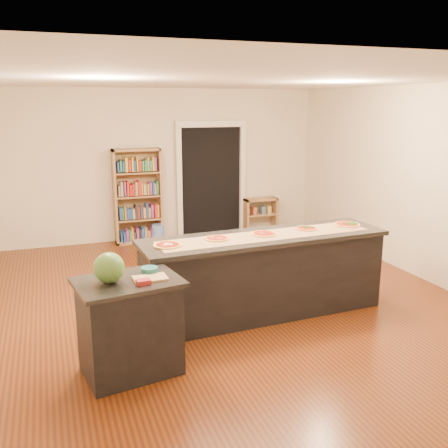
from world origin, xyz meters
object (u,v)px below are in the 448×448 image
object	(u,v)px
bookshelf	(138,196)
watermelon	(109,268)
kitchen_island	(264,274)
waste_bin	(158,233)
low_shelf	(260,215)
side_counter	(130,326)

from	to	relation	value
bookshelf	watermelon	world-z (taller)	bookshelf
kitchen_island	waste_bin	xyz separation A→B (m)	(-0.52, 3.65, -0.33)
bookshelf	waste_bin	xyz separation A→B (m)	(0.33, -0.13, -0.70)
bookshelf	watermelon	size ratio (longest dim) A/B	6.14
bookshelf	low_shelf	xyz separation A→B (m)	(2.47, 0.01, -0.53)
kitchen_island	side_counter	distance (m)	1.96
low_shelf	watermelon	world-z (taller)	watermelon
side_counter	watermelon	bearing A→B (deg)	173.60
watermelon	low_shelf	bearing A→B (deg)	52.63
bookshelf	watermelon	distance (m)	4.76
low_shelf	watermelon	bearing A→B (deg)	-127.37
waste_bin	bookshelf	bearing A→B (deg)	157.97
kitchen_island	bookshelf	distance (m)	3.89
low_shelf	waste_bin	distance (m)	2.15
bookshelf	low_shelf	distance (m)	2.52
kitchen_island	low_shelf	size ratio (longest dim) A/B	4.47
bookshelf	watermelon	bearing A→B (deg)	-103.12
low_shelf	watermelon	xyz separation A→B (m)	(-3.55, -4.64, 0.74)
kitchen_island	low_shelf	distance (m)	4.12
watermelon	waste_bin	bearing A→B (deg)	72.63
side_counter	waste_bin	distance (m)	4.67
kitchen_island	low_shelf	world-z (taller)	kitchen_island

